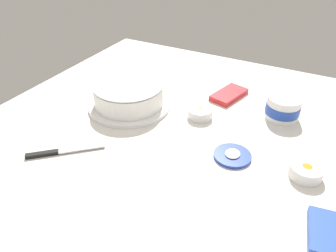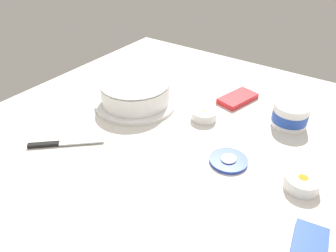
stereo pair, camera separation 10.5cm
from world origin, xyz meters
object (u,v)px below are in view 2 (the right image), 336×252
Objects in this scene: frosting_tub at (290,115)px; candy_box_lower at (238,98)px; frosting_tub_lid at (228,160)px; candy_box_upper at (309,249)px; spreading_knife at (59,144)px; sprinkle_bowl_yellow at (204,114)px; frosted_cake at (135,93)px; sprinkle_bowl_orange at (302,182)px.

frosting_tub reaches higher than candy_box_lower.
frosting_tub_lid is 0.87× the size of candy_box_upper.
spreading_knife is 0.50m from sprinkle_bowl_yellow.
spreading_knife is (0.34, -0.04, -0.04)m from frosted_cake.
candy_box_lower is (-0.34, -0.34, -0.01)m from sprinkle_bowl_orange.
frosting_tub_lid is at bearing 47.25° from sprinkle_bowl_yellow.
frosting_tub_lid reaches higher than spreading_knife.
frosting_tub_lid is (0.30, -0.08, -0.04)m from frosting_tub.
candy_box_lower is (-0.25, 0.31, -0.04)m from frosted_cake.
frosting_tub_lid is (0.10, 0.44, -0.04)m from frosted_cake.
frosting_tub_lid is 0.60× the size of spreading_knife.
frosting_tub is 0.31m from frosting_tub_lid.
frosting_tub_lid is at bearing 115.96° from spreading_knife.
spreading_knife is at bearing -64.04° from frosting_tub_lid.
frosted_cake is 1.96× the size of candy_box_lower.
frosting_tub_lid is 0.24m from sprinkle_bowl_yellow.
sprinkle_bowl_orange is at bearing 94.27° from frosting_tub_lid.
candy_box_upper is (0.53, 0.41, 0.00)m from candy_box_lower.
frosting_tub is 0.76× the size of candy_box_lower.
frosting_tub is 0.51m from candy_box_upper.
frosting_tub is 0.77m from spreading_knife.
frosting_tub is at bearing 110.21° from frosted_cake.
spreading_knife is at bearing -6.14° from frosted_cake.
frosted_cake is 2.57× the size of frosting_tub.
candy_box_lower is at bearing 128.78° from frosted_cake.
sprinkle_bowl_yellow is 0.68× the size of candy_box_upper.
sprinkle_bowl_orange reaches higher than sprinkle_bowl_yellow.
frosting_tub_lid is 1.27× the size of sprinkle_bowl_yellow.
sprinkle_bowl_yellow is at bearing 1.81° from candy_box_lower.
spreading_knife is (0.53, -0.56, -0.04)m from frosting_tub.
frosted_cake is 3.43× the size of sprinkle_bowl_yellow.
frosting_tub reaches higher than frosting_tub_lid.
frosted_cake is at bearing 173.86° from spreading_knife.
sprinkle_bowl_orange is 0.48m from candy_box_lower.
frosting_tub_lid is 0.21m from sprinkle_bowl_orange.
sprinkle_bowl_yellow is at bearing 102.47° from frosted_cake.
candy_box_upper is at bearing 53.23° from sprinkle_bowl_yellow.
sprinkle_bowl_yellow is (-0.15, -0.38, -0.00)m from sprinkle_bowl_orange.
frosting_tub is at bearing -156.22° from sprinkle_bowl_orange.
spreading_knife is at bearing -46.56° from frosting_tub.
frosted_cake is 3.30× the size of sprinkle_bowl_orange.
candy_box_upper is (0.47, 0.19, -0.03)m from frosting_tub.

